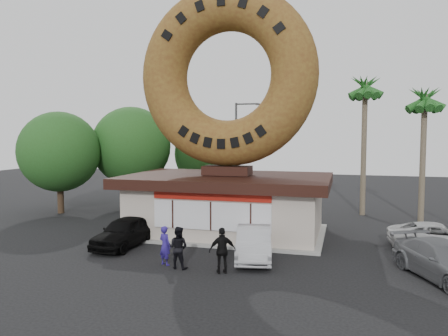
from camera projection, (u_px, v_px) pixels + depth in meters
ground at (191, 264)px, 18.70m from camera, size 90.00×90.00×0.00m
donut_shop at (227, 202)px, 24.31m from camera, size 11.20×7.20×3.80m
giant_donut at (227, 76)px, 23.79m from camera, size 9.83×2.51×9.83m
tree_west at (132, 146)px, 33.37m from camera, size 6.00×6.00×7.65m
tree_mid at (208, 154)px, 33.87m from camera, size 5.20×5.20×6.63m
tree_far at (59, 152)px, 30.49m from camera, size 5.60×5.60×7.14m
palm_near at (365, 92)px, 29.49m from camera, size 2.60×2.60×9.75m
palm_far at (425, 103)px, 27.18m from camera, size 2.60×2.60×8.75m
street_lamp at (238, 148)px, 34.22m from camera, size 2.11×0.20×8.00m
person_left at (165, 245)px, 18.51m from camera, size 0.72×0.62×1.68m
person_center at (178, 247)px, 18.03m from camera, size 0.90×0.73×1.75m
person_right at (222, 250)px, 17.39m from camera, size 1.17×0.84×1.85m
car_black at (124, 232)px, 21.58m from camera, size 1.92×4.35×1.46m
car_silver at (254, 243)px, 19.45m from camera, size 2.29×4.51×1.42m
car_grey at (444, 261)px, 16.65m from camera, size 3.89×5.31×1.43m
car_white at (438, 236)px, 21.03m from camera, size 4.71×2.41×1.27m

